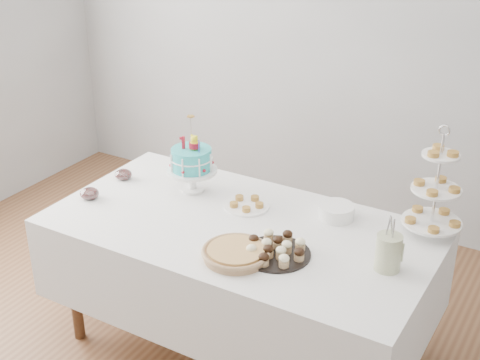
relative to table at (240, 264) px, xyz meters
The scene contains 11 objects.
walls 0.86m from the table, 90.00° to the right, with size 5.04×4.04×2.70m.
table is the anchor object (origin of this frame).
birthday_cake 0.58m from the table, 154.52° to the left, with size 0.28×0.28×0.42m.
cupcake_tray 0.42m from the table, 28.89° to the right, with size 0.32×0.32×0.07m.
pie 0.40m from the table, 62.70° to the right, with size 0.32×0.32×0.05m.
tiered_stand 1.04m from the table, 25.46° to the left, with size 0.29×0.29×0.56m.
plate_stack 0.56m from the table, 39.07° to the left, with size 0.18×0.18×0.07m.
pastry_plate 0.31m from the table, 109.56° to the left, with size 0.24×0.24×0.04m.
jam_bowl_a 0.89m from the table, 169.35° to the right, with size 0.10×0.10×0.06m.
jam_bowl_b 0.89m from the table, behind, with size 0.10×0.10×0.06m.
utensil_pitcher 0.83m from the table, ahead, with size 0.12×0.12×0.26m.
Camera 1 is at (1.47, -2.20, 2.40)m, focal length 50.00 mm.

